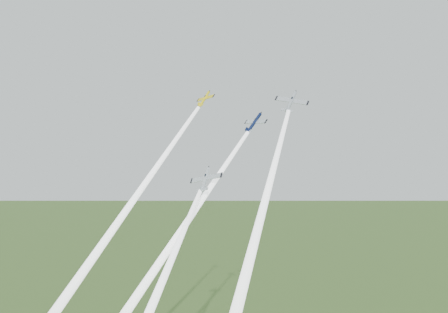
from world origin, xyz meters
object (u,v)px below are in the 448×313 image
Objects in this scene: plane_yellow at (205,99)px; plane_navy at (254,123)px; plane_silver_low at (205,179)px; plane_silver_right at (291,102)px.

plane_navy is at bearing 12.13° from plane_yellow.
plane_silver_low is at bearing -39.99° from plane_yellow.
plane_yellow reaches higher than plane_navy.
plane_silver_right is (10.16, 0.60, 4.91)m from plane_navy.
plane_navy reaches higher than plane_silver_low.
plane_navy is 0.92× the size of plane_silver_low.
plane_navy is at bearing 69.38° from plane_silver_low.
plane_silver_right is 0.98× the size of plane_silver_low.
plane_silver_low is at bearing -86.98° from plane_navy.
plane_silver_right is 28.48m from plane_silver_low.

